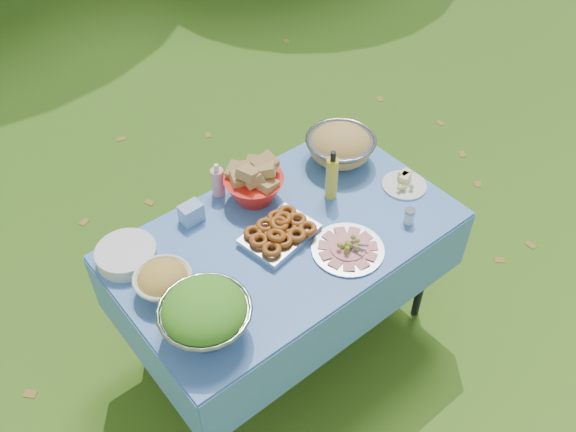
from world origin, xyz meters
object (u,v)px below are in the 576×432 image
at_px(bread_bowl, 254,183).
at_px(charcuterie_platter, 348,245).
at_px(plate_stack, 126,255).
at_px(pasta_bowl_steel, 340,145).
at_px(oil_bottle, 332,175).
at_px(salad_bowl, 205,314).
at_px(picnic_table, 286,289).

relative_size(bread_bowl, charcuterie_platter, 0.89).
relative_size(plate_stack, charcuterie_platter, 0.81).
bearing_deg(charcuterie_platter, plate_stack, 144.04).
xyz_separation_m(pasta_bowl_steel, oil_bottle, (-0.21, -0.16, 0.04)).
relative_size(salad_bowl, charcuterie_platter, 1.11).
height_order(picnic_table, oil_bottle, oil_bottle).
height_order(plate_stack, bread_bowl, bread_bowl).
bearing_deg(picnic_table, charcuterie_platter, -59.62).
xyz_separation_m(picnic_table, oil_bottle, (0.31, 0.06, 0.51)).
relative_size(salad_bowl, oil_bottle, 1.33).
bearing_deg(oil_bottle, plate_stack, 165.13).
xyz_separation_m(salad_bowl, plate_stack, (-0.06, 0.50, -0.08)).
distance_m(picnic_table, salad_bowl, 0.76).
height_order(salad_bowl, bread_bowl, salad_bowl).
bearing_deg(plate_stack, bread_bowl, -2.95).
relative_size(salad_bowl, plate_stack, 1.36).
bearing_deg(bread_bowl, plate_stack, 177.05).
bearing_deg(pasta_bowl_steel, plate_stack, 176.14).
relative_size(salad_bowl, pasta_bowl_steel, 1.02).
bearing_deg(pasta_bowl_steel, charcuterie_platter, -129.21).
bearing_deg(plate_stack, pasta_bowl_steel, -3.86).
distance_m(plate_stack, pasta_bowl_steel, 1.11).
height_order(salad_bowl, oil_bottle, oil_bottle).
bearing_deg(salad_bowl, oil_bottle, 17.32).
distance_m(picnic_table, bread_bowl, 0.54).
bearing_deg(picnic_table, plate_stack, 153.59).
xyz_separation_m(bread_bowl, charcuterie_platter, (0.11, -0.50, -0.06)).
relative_size(picnic_table, charcuterie_platter, 4.79).
relative_size(picnic_table, plate_stack, 5.89).
bearing_deg(oil_bottle, bread_bowl, 143.10).
bearing_deg(picnic_table, salad_bowl, -158.91).
height_order(bread_bowl, charcuterie_platter, bread_bowl).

